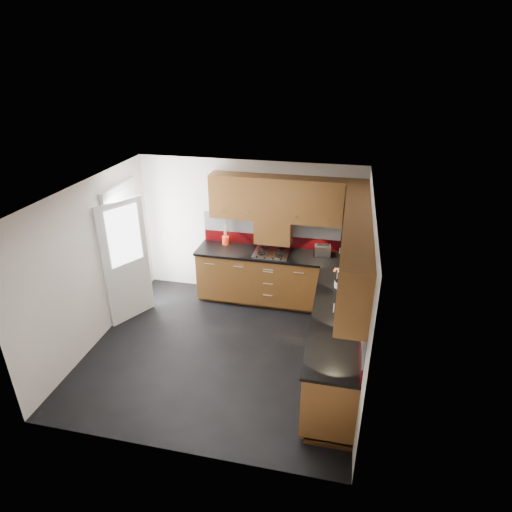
% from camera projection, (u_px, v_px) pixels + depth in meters
% --- Properties ---
extents(room, '(4.00, 3.80, 2.64)m').
position_uv_depth(room, '(218.00, 258.00, 5.63)').
color(room, black).
extents(base_cabinets, '(2.70, 3.20, 0.95)m').
position_uv_depth(base_cabinets, '(302.00, 308.00, 6.51)').
color(base_cabinets, brown).
rests_on(base_cabinets, room).
extents(countertop, '(2.72, 3.22, 0.04)m').
position_uv_depth(countertop, '(302.00, 280.00, 6.30)').
color(countertop, black).
rests_on(countertop, base_cabinets).
extents(backsplash, '(2.70, 3.20, 0.54)m').
position_uv_depth(backsplash, '(320.00, 257.00, 6.32)').
color(backsplash, '#67090D').
rests_on(backsplash, countertop).
extents(upper_cabinets, '(2.50, 3.20, 0.72)m').
position_uv_depth(upper_cabinets, '(318.00, 221.00, 5.93)').
color(upper_cabinets, brown).
rests_on(upper_cabinets, room).
extents(extractor_hood, '(0.60, 0.33, 0.40)m').
position_uv_depth(extractor_hood, '(273.00, 231.00, 7.08)').
color(extractor_hood, brown).
rests_on(extractor_hood, room).
extents(glass_cabinet, '(0.32, 0.80, 0.66)m').
position_uv_depth(glass_cabinet, '(354.00, 215.00, 6.08)').
color(glass_cabinet, black).
rests_on(glass_cabinet, room).
extents(back_door, '(0.42, 1.19, 2.04)m').
position_uv_depth(back_door, '(126.00, 254.00, 6.83)').
color(back_door, white).
rests_on(back_door, room).
extents(gas_hob, '(0.57, 0.50, 0.04)m').
position_uv_depth(gas_hob, '(271.00, 253.00, 7.07)').
color(gas_hob, silver).
rests_on(gas_hob, countertop).
extents(utensil_pot, '(0.12, 0.12, 0.42)m').
position_uv_depth(utensil_pot, '(226.00, 239.00, 7.38)').
color(utensil_pot, red).
rests_on(utensil_pot, countertop).
extents(toaster, '(0.27, 0.19, 0.19)m').
position_uv_depth(toaster, '(323.00, 250.00, 6.98)').
color(toaster, silver).
rests_on(toaster, countertop).
extents(food_processor, '(0.17, 0.17, 0.28)m').
position_uv_depth(food_processor, '(341.00, 279.00, 6.02)').
color(food_processor, white).
rests_on(food_processor, countertop).
extents(paper_towel, '(0.13, 0.13, 0.25)m').
position_uv_depth(paper_towel, '(345.00, 278.00, 6.05)').
color(paper_towel, white).
rests_on(paper_towel, countertop).
extents(orange_cloth, '(0.15, 0.13, 0.01)m').
position_uv_depth(orange_cloth, '(338.00, 270.00, 6.52)').
color(orange_cloth, orange).
rests_on(orange_cloth, countertop).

